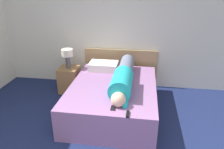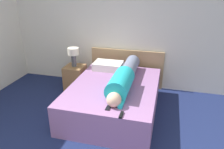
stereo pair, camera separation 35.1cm
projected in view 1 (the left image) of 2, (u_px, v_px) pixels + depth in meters
name	position (u px, v px, depth m)	size (l,w,h in m)	color
wall_back	(117.00, 26.00, 4.52)	(6.12, 0.06, 2.60)	silver
bed	(113.00, 98.00, 3.84)	(1.45, 1.92, 0.52)	#936699
headboard	(120.00, 68.00, 4.79)	(1.57, 0.04, 0.82)	tan
nightstand	(69.00, 79.00, 4.56)	(0.39, 0.41, 0.52)	olive
table_lamp	(67.00, 55.00, 4.36)	(0.23, 0.23, 0.39)	#4C4C51
person_lying	(123.00, 77.00, 3.66)	(0.33, 1.70, 0.33)	#DBB293
pillow_near_headboard	(104.00, 66.00, 4.37)	(0.56, 0.39, 0.15)	silver
tv_remote	(128.00, 114.00, 2.88)	(0.04, 0.15, 0.02)	black
cell_phone	(113.00, 108.00, 3.04)	(0.06, 0.13, 0.01)	black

